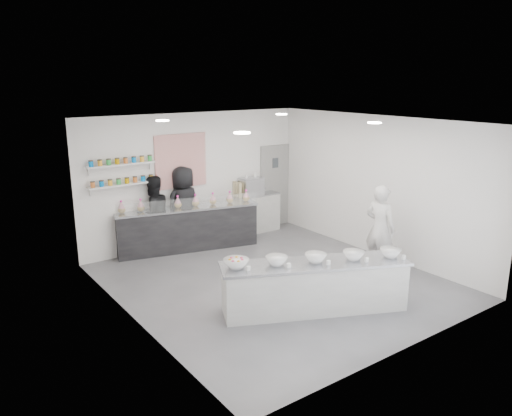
{
  "coord_description": "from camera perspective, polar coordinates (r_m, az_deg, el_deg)",
  "views": [
    {
      "loc": [
        -5.43,
        -6.92,
        3.74
      ],
      "look_at": [
        -0.14,
        0.4,
        1.38
      ],
      "focal_mm": 35.0,
      "sensor_mm": 36.0,
      "label": 1
    }
  ],
  "objects": [
    {
      "name": "downlight_0",
      "position": [
        7.2,
        -1.6,
        8.59
      ],
      "size": [
        0.24,
        0.24,
        0.02
      ],
      "primitive_type": "cylinder",
      "color": "white",
      "rests_on": "ceiling"
    },
    {
      "name": "label_cards",
      "position": [
        8.01,
        10.13,
        -6.51
      ],
      "size": [
        2.66,
        0.04,
        0.07
      ],
      "primitive_type": null,
      "color": "white",
      "rests_on": "prep_counter"
    },
    {
      "name": "woman_prep",
      "position": [
        10.1,
        13.99,
        -2.29
      ],
      "size": [
        0.51,
        0.69,
        1.75
      ],
      "primitive_type": "imported",
      "rotation": [
        0.0,
        0.0,
        1.72
      ],
      "color": "silver",
      "rests_on": "floor"
    },
    {
      "name": "floor",
      "position": [
        9.56,
        2.13,
        -8.4
      ],
      "size": [
        6.0,
        6.0,
        0.0
      ],
      "primitive_type": "plane",
      "color": "#515156",
      "rests_on": "ground"
    },
    {
      "name": "back_door",
      "position": [
        12.84,
        2.13,
        2.54
      ],
      "size": [
        0.88,
        0.04,
        2.1
      ],
      "primitive_type": "cube",
      "color": "gray",
      "rests_on": "floor"
    },
    {
      "name": "back_bar",
      "position": [
        11.23,
        -7.81,
        -2.32
      ],
      "size": [
        3.2,
        1.32,
        0.98
      ],
      "primitive_type": "cube",
      "rotation": [
        0.0,
        0.0,
        -0.24
      ],
      "color": "black",
      "rests_on": "floor"
    },
    {
      "name": "downlight_3",
      "position": [
        10.95,
        2.93,
        10.65
      ],
      "size": [
        0.24,
        0.24,
        0.02
      ],
      "primitive_type": "cylinder",
      "color": "white",
      "rests_on": "ceiling"
    },
    {
      "name": "ceiling",
      "position": [
        8.83,
        2.31,
        9.83
      ],
      "size": [
        6.0,
        6.0,
        0.0
      ],
      "primitive_type": "plane",
      "rotation": [
        3.14,
        0.0,
        0.0
      ],
      "color": "white",
      "rests_on": "floor"
    },
    {
      "name": "downlight_2",
      "position": [
        9.45,
        -10.64,
        9.8
      ],
      "size": [
        0.24,
        0.24,
        0.02
      ],
      "primitive_type": "cylinder",
      "color": "white",
      "rests_on": "ceiling"
    },
    {
      "name": "staff_right",
      "position": [
        11.35,
        -8.25,
        0.14
      ],
      "size": [
        1.0,
        0.74,
        1.85
      ],
      "primitive_type": "imported",
      "rotation": [
        0.0,
        0.0,
        3.32
      ],
      "color": "black",
      "rests_on": "floor"
    },
    {
      "name": "staff_left",
      "position": [
        11.06,
        -11.65,
        -0.77
      ],
      "size": [
        0.91,
        0.75,
        1.72
      ],
      "primitive_type": "imported",
      "rotation": [
        0.0,
        0.0,
        3.27
      ],
      "color": "black",
      "rests_on": "floor"
    },
    {
      "name": "prep_bowls",
      "position": [
        8.16,
        6.82,
        -5.71
      ],
      "size": [
        2.87,
        1.66,
        0.14
      ],
      "primitive_type": null,
      "rotation": [
        0.0,
        0.0,
        -0.44
      ],
      "color": "white",
      "rests_on": "prep_counter"
    },
    {
      "name": "preserve_jars",
      "position": [
        10.63,
        -15.05,
        4.07
      ],
      "size": [
        1.45,
        0.1,
        0.56
      ],
      "primitive_type": null,
      "color": "#CD6829",
      "rests_on": "jar_shelf_lower"
    },
    {
      "name": "cup_stacks",
      "position": [
        11.99,
        -1.75,
        2.11
      ],
      "size": [
        0.27,
        0.24,
        0.36
      ],
      "primitive_type": null,
      "color": "#9C8866",
      "rests_on": "espresso_ledge"
    },
    {
      "name": "cookie_bags",
      "position": [
        11.06,
        -7.93,
        0.8
      ],
      "size": [
        2.91,
        0.87,
        0.28
      ],
      "primitive_type": null,
      "rotation": [
        0.0,
        0.0,
        -0.24
      ],
      "color": "#CE7F93",
      "rests_on": "back_bar"
    },
    {
      "name": "back_wall",
      "position": [
        11.53,
        -7.01,
        3.33
      ],
      "size": [
        5.5,
        0.0,
        5.5
      ],
      "primitive_type": "plane",
      "rotation": [
        1.57,
        0.0,
        0.0
      ],
      "color": "white",
      "rests_on": "floor"
    },
    {
      "name": "espresso_ledge",
      "position": [
        12.39,
        -0.09,
        -0.62
      ],
      "size": [
        1.29,
        0.41,
        0.96
      ],
      "primitive_type": "cube",
      "color": "silver",
      "rests_on": "floor"
    },
    {
      "name": "downlight_1",
      "position": [
        9.07,
        13.39,
        9.46
      ],
      "size": [
        0.24,
        0.24,
        0.02
      ],
      "primitive_type": "cylinder",
      "color": "white",
      "rests_on": "ceiling"
    },
    {
      "name": "espresso_machine",
      "position": [
        12.15,
        -0.58,
        2.43
      ],
      "size": [
        0.55,
        0.38,
        0.42
      ],
      "primitive_type": "cube",
      "color": "#93969E",
      "rests_on": "espresso_ledge"
    },
    {
      "name": "jar_shelf_upper",
      "position": [
        10.63,
        -15.14,
        4.83
      ],
      "size": [
        1.45,
        0.22,
        0.04
      ],
      "primitive_type": "cube",
      "color": "silver",
      "rests_on": "back_wall"
    },
    {
      "name": "right_wall",
      "position": [
        10.94,
        13.65,
        2.42
      ],
      "size": [
        0.0,
        6.0,
        6.0
      ],
      "primitive_type": "plane",
      "rotation": [
        1.57,
        0.0,
        -1.57
      ],
      "color": "white",
      "rests_on": "floor"
    },
    {
      "name": "pattern_panel",
      "position": [
        11.27,
        -8.58,
        5.34
      ],
      "size": [
        1.25,
        0.03,
        1.2
      ],
      "primitive_type": "cube",
      "color": "#BD3938",
      "rests_on": "back_wall"
    },
    {
      "name": "sneeze_guard",
      "position": [
        10.81,
        -7.57,
        0.44
      ],
      "size": [
        3.02,
        0.76,
        0.27
      ],
      "primitive_type": "cube",
      "rotation": [
        0.0,
        0.0,
        -0.24
      ],
      "color": "white",
      "rests_on": "back_bar"
    },
    {
      "name": "prep_counter",
      "position": [
        8.34,
        6.72,
        -8.89
      ],
      "size": [
        3.1,
        1.94,
        0.84
      ],
      "primitive_type": "cube",
      "rotation": [
        0.0,
        0.0,
        -0.44
      ],
      "color": "silver",
      "rests_on": "floor"
    },
    {
      "name": "jar_shelf_lower",
      "position": [
        10.7,
        -14.99,
        2.61
      ],
      "size": [
        1.45,
        0.22,
        0.04
      ],
      "primitive_type": "cube",
      "color": "silver",
      "rests_on": "back_wall"
    },
    {
      "name": "left_wall",
      "position": [
        7.75,
        -14.04,
        -2.6
      ],
      "size": [
        0.0,
        6.0,
        6.0
      ],
      "primitive_type": "plane",
      "rotation": [
        1.57,
        0.0,
        1.57
      ],
      "color": "white",
      "rests_on": "floor"
    }
  ]
}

